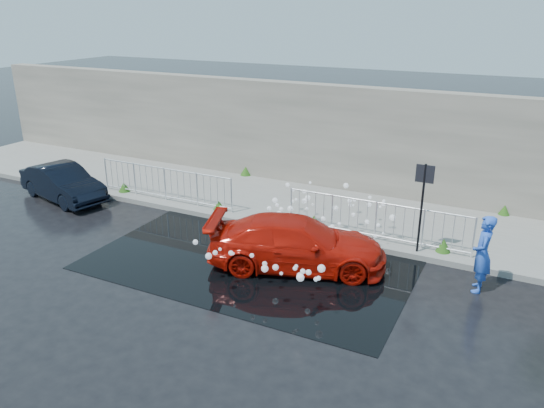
% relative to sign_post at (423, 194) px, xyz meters
% --- Properties ---
extents(ground, '(90.00, 90.00, 0.00)m').
position_rel_sign_post_xyz_m(ground, '(-4.20, -3.10, -1.72)').
color(ground, black).
rests_on(ground, ground).
extents(pavement, '(30.00, 4.00, 0.15)m').
position_rel_sign_post_xyz_m(pavement, '(-4.20, 1.90, -1.65)').
color(pavement, slate).
rests_on(pavement, ground).
extents(curb, '(30.00, 0.25, 0.16)m').
position_rel_sign_post_xyz_m(curb, '(-4.20, -0.10, -1.64)').
color(curb, slate).
rests_on(curb, ground).
extents(retaining_wall, '(30.00, 0.60, 3.50)m').
position_rel_sign_post_xyz_m(retaining_wall, '(-4.20, 4.10, 0.18)').
color(retaining_wall, '#666156').
rests_on(retaining_wall, pavement).
extents(puddle, '(8.00, 5.00, 0.01)m').
position_rel_sign_post_xyz_m(puddle, '(-3.70, -2.10, -1.72)').
color(puddle, black).
rests_on(puddle, ground).
extents(sign_post, '(0.45, 0.06, 2.50)m').
position_rel_sign_post_xyz_m(sign_post, '(0.00, 0.00, 0.00)').
color(sign_post, black).
rests_on(sign_post, ground).
extents(railing_left, '(5.05, 0.05, 1.10)m').
position_rel_sign_post_xyz_m(railing_left, '(-8.20, 0.25, -0.99)').
color(railing_left, silver).
rests_on(railing_left, pavement).
extents(railing_right, '(5.05, 0.05, 1.10)m').
position_rel_sign_post_xyz_m(railing_right, '(-1.20, 0.25, -0.99)').
color(railing_right, silver).
rests_on(railing_right, pavement).
extents(weeds, '(12.17, 3.93, 0.36)m').
position_rel_sign_post_xyz_m(weeds, '(-4.19, 1.39, -1.41)').
color(weeds, '#1F4512').
rests_on(weeds, pavement).
extents(water_spray, '(3.62, 5.72, 1.11)m').
position_rel_sign_post_xyz_m(water_spray, '(-2.60, -0.92, -1.02)').
color(water_spray, white).
rests_on(water_spray, ground).
extents(red_car, '(4.70, 3.09, 1.27)m').
position_rel_sign_post_xyz_m(red_car, '(-2.56, -1.89, -1.09)').
color(red_car, '#B21107').
rests_on(red_car, ground).
extents(dark_car, '(3.75, 2.05, 1.17)m').
position_rel_sign_post_xyz_m(dark_car, '(-11.53, -0.91, -1.14)').
color(dark_car, black).
rests_on(dark_car, ground).
extents(person, '(0.49, 0.70, 1.82)m').
position_rel_sign_post_xyz_m(person, '(1.62, -1.10, -0.81)').
color(person, blue).
rests_on(person, ground).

